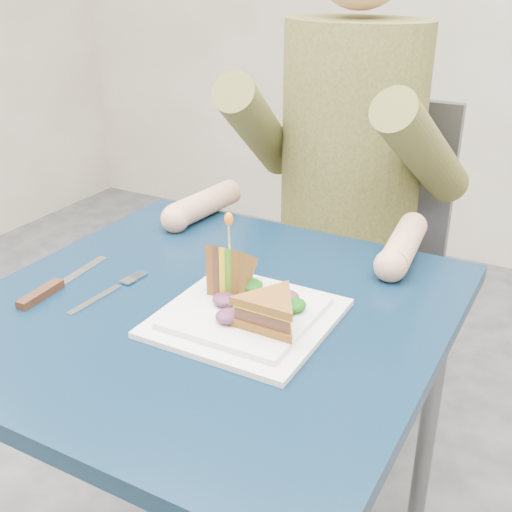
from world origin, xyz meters
The scene contains 12 objects.
table centered at (0.00, 0.00, 0.65)m, with size 0.75×0.75×0.73m.
chair centered at (0.00, 0.72, 0.54)m, with size 0.42×0.40×0.93m.
diner centered at (0.00, 0.61, 0.91)m, with size 0.54×0.59×0.74m.
plate centered at (0.08, -0.01, 0.74)m, with size 0.26×0.26×0.02m.
sandwich_flat centered at (0.13, -0.04, 0.78)m, with size 0.12×0.12×0.05m.
sandwich_upright centered at (0.02, 0.03, 0.78)m, with size 0.08×0.13×0.13m.
fork centered at (-0.17, -0.05, 0.73)m, with size 0.03×0.18×0.01m.
knife centered at (-0.26, -0.09, 0.74)m, with size 0.03×0.22×0.02m.
toothpick centered at (0.02, 0.03, 0.85)m, with size 0.00×0.00×0.06m, color tan.
toothpick_frill centered at (0.02, 0.03, 0.88)m, with size 0.01×0.01×0.02m, color orange.
lettuce_spill centered at (0.08, 0.00, 0.76)m, with size 0.15×0.13×0.02m, color #337A14, non-canonical shape.
onion_ring centered at (0.09, -0.01, 0.77)m, with size 0.04×0.04×0.01m, color #9E4C7A.
Camera 1 is at (0.51, -0.77, 1.25)m, focal length 45.00 mm.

